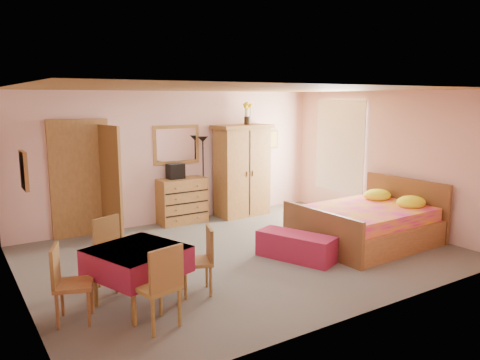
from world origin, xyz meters
TOP-DOWN VIEW (x-y plane):
  - floor at (0.00, 0.00)m, footprint 6.50×6.50m
  - ceiling at (0.00, 0.00)m, footprint 6.50×6.50m
  - wall_back at (0.00, 2.50)m, footprint 6.50×0.10m
  - wall_front at (0.00, -2.50)m, footprint 6.50×0.10m
  - wall_left at (-3.25, 0.00)m, footprint 0.10×5.00m
  - wall_right at (3.25, 0.00)m, footprint 0.10×5.00m
  - doorway at (-1.90, 2.47)m, footprint 1.06×0.12m
  - window at (3.21, 1.20)m, footprint 0.08×1.40m
  - picture_left at (-3.22, -0.60)m, footprint 0.04×0.32m
  - picture_back at (2.35, 2.47)m, footprint 0.30×0.04m
  - chest_of_drawers at (-0.00, 2.28)m, footprint 0.95×0.48m
  - wall_mirror at (-0.00, 2.49)m, footprint 0.98×0.07m
  - stereo at (-0.11, 2.32)m, footprint 0.32×0.24m
  - floor_lamp at (0.49, 2.28)m, footprint 0.27×0.27m
  - wardrobe at (1.35, 2.16)m, footprint 1.25×0.69m
  - sunflower_vase at (1.48, 2.17)m, footprint 0.19×0.19m
  - bed at (2.05, -0.64)m, footprint 2.28×1.82m
  - bench at (0.53, -0.62)m, footprint 0.86×1.29m
  - dining_table at (-2.10, -0.86)m, footprint 1.23×1.23m
  - chair_south at (-2.12, -1.49)m, footprint 0.51×0.51m
  - chair_north at (-2.13, -0.17)m, footprint 0.55×0.55m
  - chair_west at (-2.85, -0.89)m, footprint 0.52×0.52m
  - chair_east at (-1.35, -0.93)m, footprint 0.50×0.50m

SIDE VIEW (x-z plane):
  - floor at x=0.00m, z-range 0.00..0.00m
  - bench at x=0.53m, z-range 0.00..0.40m
  - dining_table at x=-2.10m, z-range 0.00..0.71m
  - chair_east at x=-1.35m, z-range 0.00..0.86m
  - chair_west at x=-2.85m, z-range 0.00..0.88m
  - chest_of_drawers at x=0.00m, z-range 0.00..0.90m
  - chair_north at x=-2.13m, z-range 0.00..0.92m
  - chair_south at x=-2.12m, z-range 0.00..0.94m
  - bed at x=2.05m, z-range 0.00..1.03m
  - floor_lamp at x=0.49m, z-range 0.00..1.70m
  - wardrobe at x=1.35m, z-range 0.00..1.92m
  - doorway at x=-1.90m, z-range -0.05..2.10m
  - stereo at x=-0.11m, z-range 0.90..1.20m
  - wall_back at x=0.00m, z-range 0.00..2.60m
  - wall_front at x=0.00m, z-range 0.00..2.60m
  - wall_left at x=-3.25m, z-range 0.00..2.60m
  - wall_right at x=3.25m, z-range 0.00..2.60m
  - window at x=3.21m, z-range 0.48..2.42m
  - picture_back at x=2.35m, z-range 1.35..1.75m
  - wall_mirror at x=0.00m, z-range 1.16..1.94m
  - picture_left at x=-3.22m, z-range 1.49..1.91m
  - sunflower_vase at x=1.48m, z-range 1.92..2.38m
  - ceiling at x=0.00m, z-range 2.60..2.60m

